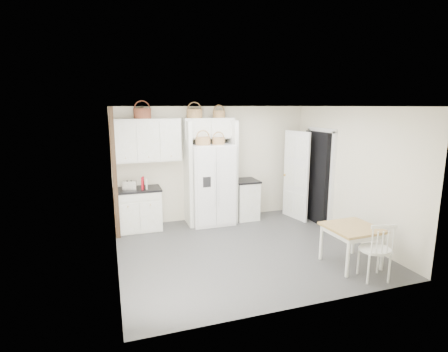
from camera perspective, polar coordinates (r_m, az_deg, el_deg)
name	(u,v)px	position (r m, az deg, el deg)	size (l,w,h in m)	color
floor	(244,249)	(6.63, 3.35, -11.83)	(4.50, 4.50, 0.00)	#424242
ceiling	(246,106)	(6.09, 3.64, 11.27)	(4.50, 4.50, 0.00)	white
wall_back	(213,163)	(8.09, -1.78, 2.07)	(4.50, 4.50, 0.00)	beige
wall_left	(113,190)	(5.80, -17.64, -2.22)	(4.00, 4.00, 0.00)	beige
wall_right	(351,173)	(7.36, 19.98, 0.44)	(4.00, 4.00, 0.00)	beige
refrigerator	(211,184)	(7.79, -2.08, -1.33)	(0.93, 0.74, 1.79)	white
base_cab_left	(138,210)	(7.68, -13.82, -5.42)	(0.93, 0.59, 0.86)	silver
base_cab_right	(245,200)	(8.22, 3.51, -3.92)	(0.50, 0.60, 0.88)	silver
dining_table	(351,246)	(6.27, 20.00, -10.63)	(0.80, 0.80, 0.67)	olive
windsor_chair	(375,249)	(5.87, 23.40, -10.93)	(0.46, 0.42, 0.95)	silver
counter_left	(137,189)	(7.57, -13.99, -2.14)	(0.97, 0.63, 0.04)	black
counter_right	(246,181)	(8.11, 3.55, -0.77)	(0.54, 0.64, 0.04)	black
toaster	(129,185)	(7.45, -15.18, -1.50)	(0.28, 0.16, 0.19)	silver
cookbook_red	(143,183)	(7.47, -13.12, -1.14)	(0.04, 0.17, 0.25)	#B20B1A
cookbook_cream	(146,184)	(7.48, -12.55, -1.24)	(0.03, 0.14, 0.21)	silver
basket_upper_b	(142,113)	(7.51, -13.19, 9.91)	(0.36, 0.36, 0.21)	brown
basket_bridge_a	(194,114)	(7.70, -4.85, 10.13)	(0.34, 0.34, 0.19)	olive
basket_bridge_b	(219,114)	(7.85, -0.83, 10.06)	(0.27, 0.27, 0.16)	olive
basket_fridge_a	(203,141)	(7.48, -3.44, 5.74)	(0.32, 0.32, 0.17)	olive
basket_fridge_b	(218,141)	(7.58, -0.90, 5.75)	(0.27, 0.27, 0.15)	olive
upper_cabinet	(147,140)	(7.55, -12.46, 5.73)	(1.40, 0.34, 0.90)	silver
bridge_cabinet	(209,128)	(7.79, -2.53, 7.81)	(1.12, 0.34, 0.45)	silver
fridge_panel_left	(188,174)	(7.67, -5.86, 0.35)	(0.08, 0.60, 2.30)	silver
fridge_panel_right	(232,171)	(7.94, 1.33, 0.80)	(0.08, 0.60, 2.30)	silver
trim_post	(115,174)	(7.12, -17.44, 0.26)	(0.09, 0.09, 2.60)	black
doorway_void	(318,177)	(8.15, 15.03, -0.22)	(0.18, 0.85, 2.05)	black
door_slab	(296,176)	(8.24, 11.66, 0.07)	(0.80, 0.04, 2.05)	white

